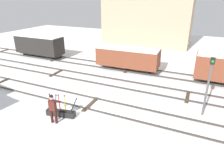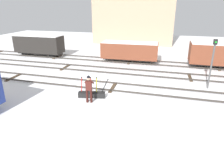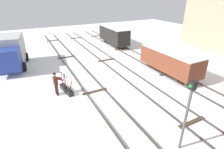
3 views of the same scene
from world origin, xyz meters
name	(u,v)px [view 3 (image 3 of 3)]	position (x,y,z in m)	size (l,w,h in m)	color
ground_plane	(95,92)	(0.00, 0.00, 0.00)	(60.00, 60.00, 0.00)	white
track_main_line	(95,91)	(0.00, 0.00, 0.11)	(44.00, 1.94, 0.18)	#38332D
track_siding_near	(136,81)	(0.00, 3.76, 0.11)	(44.00, 1.94, 0.18)	#38332D
track_siding_far	(168,73)	(0.00, 7.40, 0.11)	(44.00, 1.94, 0.18)	#38332D
switch_lever_frame	(66,89)	(-0.98, -1.91, 0.25)	(2.05, 0.69, 1.45)	black
rail_worker	(56,82)	(-0.89, -2.61, 1.03)	(0.63, 0.71, 1.81)	#351511
delivery_truck	(10,51)	(-8.16, -5.48, 1.70)	(5.58, 2.97, 3.09)	navy
signal_post	(187,110)	(6.88, 1.72, 2.25)	(0.24, 0.32, 3.66)	#4C4C4C
freight_car_back_track	(170,61)	(-0.04, 7.40, 1.28)	(6.01, 2.23, 2.19)	#2D2B28
freight_car_far_end	(114,35)	(-11.12, 7.40, 1.44)	(5.82, 1.92, 2.52)	#2D2B28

